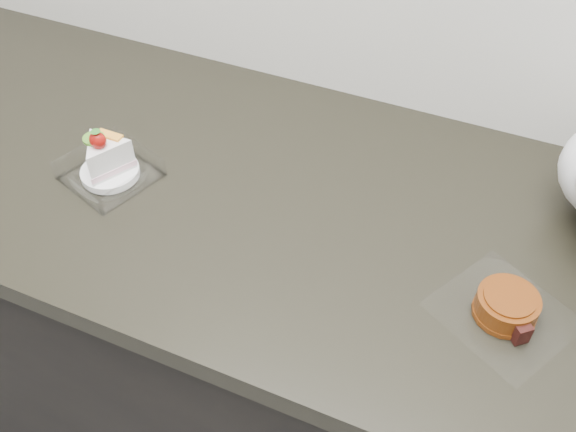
% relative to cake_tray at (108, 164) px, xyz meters
% --- Properties ---
extents(counter, '(2.04, 0.64, 0.90)m').
position_rel_cake_tray_xyz_m(counter, '(0.35, 0.07, -0.48)').
color(counter, black).
rests_on(counter, ground).
extents(cake_tray, '(0.16, 0.16, 0.10)m').
position_rel_cake_tray_xyz_m(cake_tray, '(0.00, 0.00, 0.00)').
color(cake_tray, white).
rests_on(cake_tray, counter).
extents(mooncake_wrap, '(0.22, 0.22, 0.04)m').
position_rel_cake_tray_xyz_m(mooncake_wrap, '(0.64, -0.02, -0.01)').
color(mooncake_wrap, white).
rests_on(mooncake_wrap, counter).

